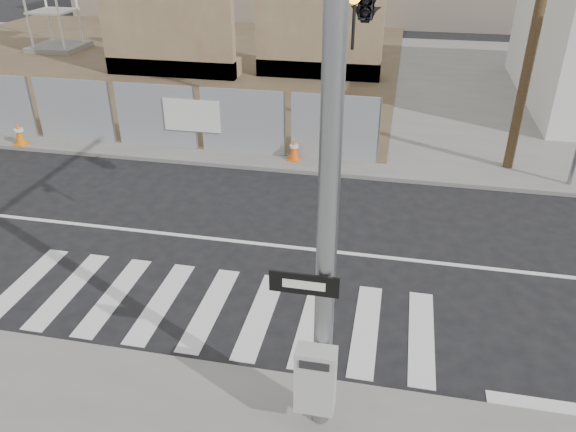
% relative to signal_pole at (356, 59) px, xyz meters
% --- Properties ---
extents(ground, '(100.00, 100.00, 0.00)m').
position_rel_signal_pole_xyz_m(ground, '(-2.49, 2.05, -4.78)').
color(ground, black).
rests_on(ground, ground).
extents(sidewalk_far, '(50.00, 20.00, 0.12)m').
position_rel_signal_pole_xyz_m(sidewalk_far, '(-2.49, 16.05, -4.72)').
color(sidewalk_far, slate).
rests_on(sidewalk_far, ground).
extents(signal_pole, '(0.96, 5.87, 7.00)m').
position_rel_signal_pole_xyz_m(signal_pole, '(0.00, 0.00, 0.00)').
color(signal_pole, gray).
rests_on(signal_pole, sidewalk_near).
extents(concrete_wall_left, '(6.00, 1.30, 8.00)m').
position_rel_signal_pole_xyz_m(concrete_wall_left, '(-9.49, 15.13, -1.40)').
color(concrete_wall_left, '#7D624B').
rests_on(concrete_wall_left, sidewalk_far).
extents(concrete_wall_right, '(5.50, 1.30, 8.00)m').
position_rel_signal_pole_xyz_m(concrete_wall_right, '(-2.99, 16.13, -1.40)').
color(concrete_wall_right, '#7D624B').
rests_on(concrete_wall_right, sidewalk_far).
extents(traffic_cone_b, '(0.47, 0.47, 0.75)m').
position_rel_signal_pole_xyz_m(traffic_cone_b, '(-11.09, 6.27, -4.29)').
color(traffic_cone_b, orange).
rests_on(traffic_cone_b, sidewalk_far).
extents(traffic_cone_c, '(0.50, 0.50, 0.75)m').
position_rel_signal_pole_xyz_m(traffic_cone_c, '(-7.23, 7.42, -4.30)').
color(traffic_cone_c, '#EA560C').
rests_on(traffic_cone_c, sidewalk_far).
extents(traffic_cone_d, '(0.43, 0.43, 0.67)m').
position_rel_signal_pole_xyz_m(traffic_cone_d, '(-2.26, 6.80, -4.33)').
color(traffic_cone_d, '#FA590D').
rests_on(traffic_cone_d, sidewalk_far).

